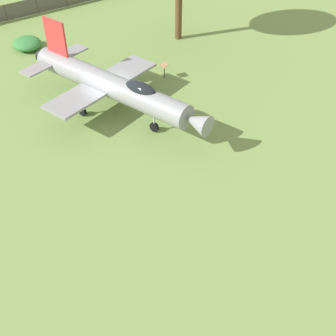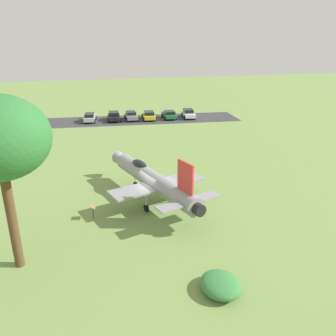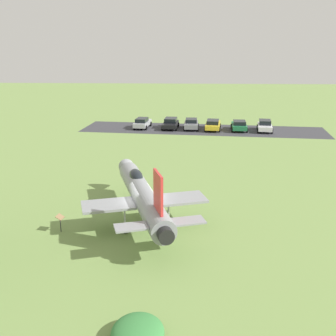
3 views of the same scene
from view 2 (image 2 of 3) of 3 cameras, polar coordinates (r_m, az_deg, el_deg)
The scene contains 11 objects.
ground_plane at distance 28.97m, azimuth -2.26°, elevation -5.70°, with size 200.00×200.00×0.00m, color #75934C.
parking_strip at distance 59.67m, azimuth -4.51°, elevation 8.08°, with size 33.62×8.00×0.00m, color #38383D.
display_jet at distance 28.44m, azimuth -2.67°, elevation -1.85°, with size 8.33×13.27×4.89m.
shrub_near_fence at distance 19.66m, azimuth 8.79°, elevation -18.72°, with size 2.18×2.48×0.86m.
info_plaque at distance 26.62m, azimuth -12.47°, elevation -6.64°, with size 0.48×0.65×1.14m.
parked_car_white at distance 60.94m, azimuth 3.44°, elevation 9.10°, with size 2.48×4.48×1.49m.
parked_car_green at distance 60.08m, azimuth 0.22°, elevation 8.94°, with size 2.33×4.15×1.41m.
parked_car_yellow at distance 59.56m, azimuth -3.24°, elevation 8.82°, with size 2.49×4.78×1.43m.
parked_car_gray at distance 59.47m, azimuth -6.18°, elevation 8.71°, with size 2.16×4.09×1.41m.
parked_car_black at distance 59.38m, azimuth -9.03°, elevation 8.57°, with size 2.44×4.51×1.45m.
parked_car_silver at distance 59.27m, azimuth -12.95°, elevation 8.28°, with size 2.40×4.61×1.45m.
Camera 2 is at (5.76, 25.35, 12.78)m, focal length 36.45 mm.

